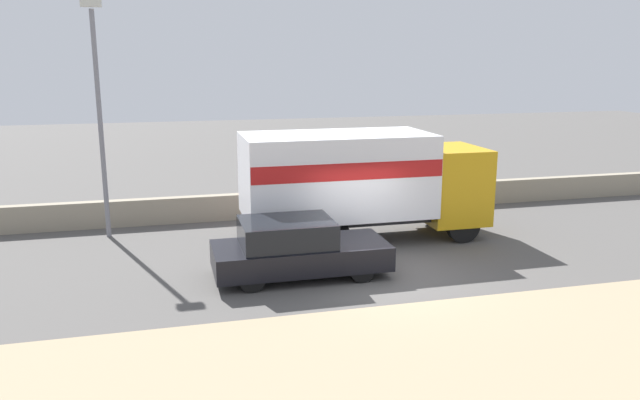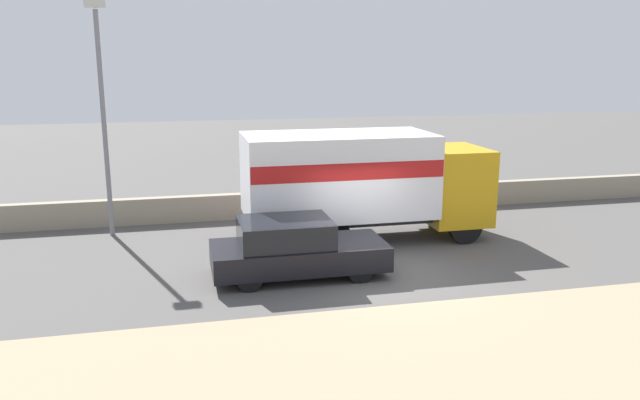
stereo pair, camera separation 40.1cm
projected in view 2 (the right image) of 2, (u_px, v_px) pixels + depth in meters
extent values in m
plane|color=#514F4C|center=(375.00, 274.00, 15.52)|extent=(80.00, 80.00, 0.00)
cube|color=#9E896B|center=(477.00, 383.00, 10.28)|extent=(60.00, 6.84, 0.04)
cube|color=gray|center=(319.00, 202.00, 21.38)|extent=(60.00, 0.35, 0.85)
cylinder|color=slate|center=(104.00, 127.00, 18.21)|extent=(0.14, 0.14, 6.59)
cube|color=beige|center=(95.00, 4.00, 17.44)|extent=(0.56, 0.28, 0.20)
cube|color=gold|center=(452.00, 184.00, 18.70)|extent=(1.76, 2.30, 2.22)
cube|color=black|center=(479.00, 169.00, 18.79)|extent=(0.06, 1.96, 0.98)
cube|color=#2D2D33|center=(338.00, 218.00, 18.11)|extent=(5.34, 1.43, 0.25)
cube|color=white|center=(338.00, 174.00, 17.82)|extent=(5.34, 2.60, 2.33)
cube|color=red|center=(338.00, 164.00, 17.75)|extent=(5.31, 2.62, 0.47)
cylinder|color=black|center=(438.00, 211.00, 19.87)|extent=(0.98, 0.28, 0.98)
cylinder|color=black|center=(465.00, 227.00, 18.00)|extent=(0.98, 0.28, 0.98)
cylinder|color=black|center=(282.00, 220.00, 18.77)|extent=(0.98, 0.28, 0.98)
cylinder|color=black|center=(294.00, 238.00, 16.91)|extent=(0.98, 0.28, 0.98)
cylinder|color=black|center=(317.00, 218.00, 19.00)|extent=(0.98, 0.28, 0.98)
cylinder|color=black|center=(332.00, 235.00, 17.14)|extent=(0.98, 0.28, 0.98)
cube|color=black|center=(299.00, 255.00, 15.31)|extent=(4.27, 1.84, 0.60)
cube|color=black|center=(285.00, 232.00, 15.10)|extent=(2.22, 1.70, 0.62)
cylinder|color=black|center=(343.00, 251.00, 16.41)|extent=(0.60, 0.20, 0.60)
cylinder|color=black|center=(360.00, 270.00, 14.89)|extent=(0.60, 0.20, 0.60)
cylinder|color=black|center=(242.00, 258.00, 15.84)|extent=(0.60, 0.20, 0.60)
cylinder|color=black|center=(249.00, 279.00, 14.31)|extent=(0.60, 0.20, 0.60)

